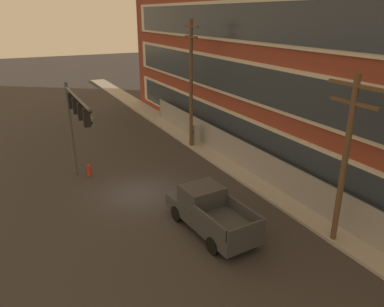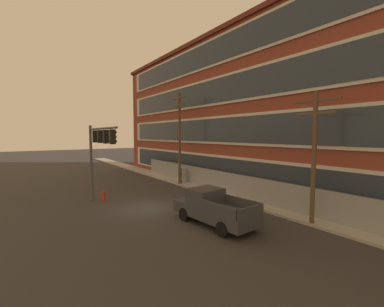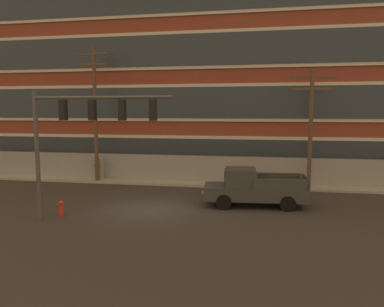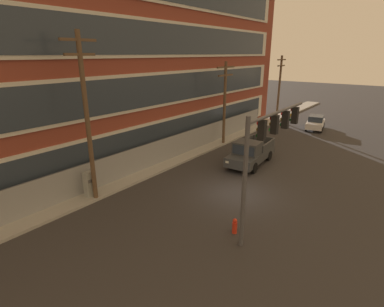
{
  "view_description": "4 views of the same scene",
  "coord_description": "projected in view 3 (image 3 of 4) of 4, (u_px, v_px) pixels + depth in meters",
  "views": [
    {
      "loc": [
        18.8,
        -6.03,
        9.8
      ],
      "look_at": [
        -0.39,
        3.64,
        1.73
      ],
      "focal_mm": 35.0,
      "sensor_mm": 36.0,
      "label": 1
    },
    {
      "loc": [
        16.62,
        -7.6,
        5.26
      ],
      "look_at": [
        1.98,
        2.49,
        3.94
      ],
      "focal_mm": 24.0,
      "sensor_mm": 36.0,
      "label": 2
    },
    {
      "loc": [
        5.58,
        -18.18,
        5.07
      ],
      "look_at": [
        1.35,
        4.54,
        2.45
      ],
      "focal_mm": 35.0,
      "sensor_mm": 36.0,
      "label": 3
    },
    {
      "loc": [
        -15.13,
        -8.0,
        8.31
      ],
      "look_at": [
        -0.53,
        3.14,
        2.15
      ],
      "focal_mm": 28.0,
      "sensor_mm": 36.0,
      "label": 4
    }
  ],
  "objects": [
    {
      "name": "fire_hydrant",
      "position": [
        61.0,
        209.0,
        18.05
      ],
      "size": [
        0.24,
        0.24,
        0.78
      ],
      "color": "red",
      "rests_on": "ground"
    },
    {
      "name": "pickup_truck_dark_grey",
      "position": [
        252.0,
        188.0,
        20.03
      ],
      "size": [
        5.57,
        2.46,
        2.02
      ],
      "color": "#383A3D",
      "rests_on": "ground"
    },
    {
      "name": "brick_mill_building",
      "position": [
        194.0,
        83.0,
        32.23
      ],
      "size": [
        45.51,
        12.34,
        15.02
      ],
      "color": "brown",
      "rests_on": "ground"
    },
    {
      "name": "chain_link_fence",
      "position": [
        203.0,
        169.0,
        26.14
      ],
      "size": [
        32.9,
        0.06,
        2.01
      ],
      "color": "gray",
      "rests_on": "ground"
    },
    {
      "name": "utility_pole_midblock",
      "position": [
        311.0,
        123.0,
        23.48
      ],
      "size": [
        2.78,
        0.26,
        7.65
      ],
      "color": "brown",
      "rests_on": "ground"
    },
    {
      "name": "sidewalk_building_side",
      "position": [
        180.0,
        182.0,
        26.28
      ],
      "size": [
        80.0,
        2.07,
        0.16
      ],
      "primitive_type": "cube",
      "color": "#9E9B93",
      "rests_on": "ground"
    },
    {
      "name": "ground_plane",
      "position": [
        150.0,
        210.0,
        19.34
      ],
      "size": [
        160.0,
        160.0,
        0.0
      ],
      "primitive_type": "plane",
      "color": "#333030"
    },
    {
      "name": "traffic_signal_mast",
      "position": [
        81.0,
        124.0,
        16.6
      ],
      "size": [
        6.48,
        0.43,
        5.96
      ],
      "color": "#4C4C51",
      "rests_on": "ground"
    },
    {
      "name": "electrical_cabinet",
      "position": [
        99.0,
        170.0,
        26.88
      ],
      "size": [
        0.59,
        0.47,
        1.71
      ],
      "color": "#939993",
      "rests_on": "ground"
    },
    {
      "name": "utility_pole_near_corner",
      "position": [
        95.0,
        110.0,
        25.98
      ],
      "size": [
        2.06,
        0.26,
        9.46
      ],
      "color": "brown",
      "rests_on": "ground"
    }
  ]
}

